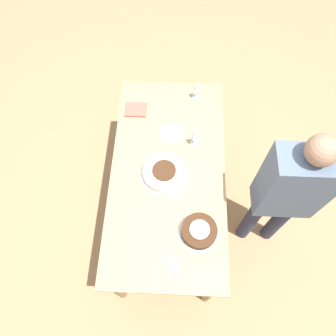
{
  "coord_description": "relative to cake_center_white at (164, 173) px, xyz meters",
  "views": [
    {
      "loc": [
        -1.08,
        -0.05,
        2.92
      ],
      "look_at": [
        0.0,
        0.0,
        0.83
      ],
      "focal_mm": 35.0,
      "sensor_mm": 36.0,
      "label": 1
    }
  ],
  "objects": [
    {
      "name": "fork_pile",
      "position": [
        -0.66,
        -0.09,
        -0.03
      ],
      "size": [
        0.2,
        0.17,
        0.02
      ],
      "color": "silver",
      "rests_on": "dining_table"
    },
    {
      "name": "dining_table",
      "position": [
        0.03,
        -0.03,
        -0.15
      ],
      "size": [
        1.7,
        0.84,
        0.78
      ],
      "color": "tan",
      "rests_on": "ground_plane"
    },
    {
      "name": "person_cutting",
      "position": [
        -0.17,
        -0.82,
        0.13
      ],
      "size": [
        0.22,
        0.4,
        1.57
      ],
      "rotation": [
        0.0,
        0.0,
        1.57
      ],
      "color": "#2D334C",
      "rests_on": "ground_plane"
    },
    {
      "name": "wine_glass_near",
      "position": [
        0.28,
        -0.21,
        0.1
      ],
      "size": [
        0.06,
        0.06,
        0.21
      ],
      "color": "silver",
      "rests_on": "dining_table"
    },
    {
      "name": "napkin_stack",
      "position": [
        0.58,
        0.26,
        -0.03
      ],
      "size": [
        0.14,
        0.17,
        0.02
      ],
      "color": "#B75B4C",
      "rests_on": "dining_table"
    },
    {
      "name": "cake_front_chocolate",
      "position": [
        -0.42,
        -0.25,
        -0.0
      ],
      "size": [
        0.28,
        0.28,
        0.08
      ],
      "color": "white",
      "rests_on": "dining_table"
    },
    {
      "name": "ground_plane",
      "position": [
        0.03,
        -0.03,
        -0.82
      ],
      "size": [
        12.0,
        12.0,
        0.0
      ],
      "primitive_type": "plane",
      "color": "#A87F56"
    },
    {
      "name": "cake_center_white",
      "position": [
        0.0,
        0.0,
        0.0
      ],
      "size": [
        0.35,
        0.35,
        0.08
      ],
      "color": "white",
      "rests_on": "dining_table"
    },
    {
      "name": "dessert_plate_right",
      "position": [
        0.36,
        -0.04,
        -0.03
      ],
      "size": [
        0.19,
        0.19,
        0.01
      ],
      "color": "beige",
      "rests_on": "dining_table"
    },
    {
      "name": "wine_glass_far",
      "position": [
        0.73,
        -0.23,
        0.09
      ],
      "size": [
        0.07,
        0.07,
        0.18
      ],
      "color": "silver",
      "rests_on": "dining_table"
    }
  ]
}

